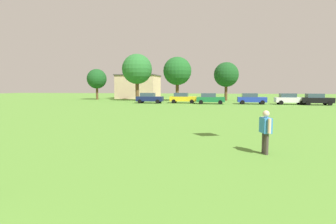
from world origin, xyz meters
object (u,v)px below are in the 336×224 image
object	(u,v)px
adult_bystander	(266,128)
tree_far_right	(226,75)
parked_car_navy_0	(149,98)
parked_car_black_5	(316,99)
tree_left	(137,69)
parked_car_blue_3	(251,99)
tree_far_left	(97,79)
parked_car_yellow_1	(183,98)
parked_car_green_2	(210,98)
parked_car_white_4	(289,99)
tree_right	(177,71)

from	to	relation	value
adult_bystander	tree_far_right	xyz separation A→B (m)	(0.11, 43.57, 3.95)
parked_car_navy_0	parked_car_black_5	xyz separation A→B (m)	(25.21, -0.51, 0.00)
tree_left	parked_car_blue_3	bearing A→B (deg)	-19.55
parked_car_black_5	tree_far_left	size ratio (longest dim) A/B	0.68
adult_bystander	tree_far_right	distance (m)	43.75
parked_car_yellow_1	parked_car_green_2	distance (m)	4.73
parked_car_blue_3	parked_car_white_4	distance (m)	5.58
parked_car_blue_3	tree_left	xyz separation A→B (m)	(-20.20, 7.17, 5.14)
parked_car_blue_3	parked_car_black_5	distance (m)	9.15
parked_car_blue_3	parked_car_navy_0	bearing A→B (deg)	-179.32
adult_bystander	parked_car_navy_0	bearing A→B (deg)	8.36
parked_car_navy_0	parked_car_black_5	size ratio (longest dim) A/B	1.00
adult_bystander	tree_far_right	world-z (taller)	tree_far_right
parked_car_navy_0	adult_bystander	bearing A→B (deg)	-69.11
tree_right	parked_car_white_4	bearing A→B (deg)	-24.20
parked_car_green_2	tree_left	world-z (taller)	tree_left
parked_car_blue_3	tree_far_left	size ratio (longest dim) A/B	0.68
parked_car_green_2	parked_car_black_5	size ratio (longest dim) A/B	1.00
tree_left	tree_right	bearing A→B (deg)	7.67
adult_bystander	parked_car_white_4	distance (m)	34.32
parked_car_white_4	parked_car_navy_0	bearing A→B (deg)	-179.44
parked_car_black_5	tree_far_right	xyz separation A→B (m)	(-12.56, 11.21, 4.13)
parked_car_green_2	parked_car_black_5	world-z (taller)	same
tree_far_right	parked_car_navy_0	bearing A→B (deg)	-139.79
parked_car_navy_0	tree_far_left	bearing A→B (deg)	141.80
parked_car_green_2	parked_car_white_4	xyz separation A→B (m)	(11.83, 0.70, 0.00)
parked_car_blue_3	adult_bystander	bearing A→B (deg)	-96.12
parked_car_yellow_1	parked_car_navy_0	bearing A→B (deg)	-168.70
parked_car_yellow_1	tree_far_left	xyz separation A→B (m)	(-19.17, 9.79, 3.44)
parked_car_blue_3	parked_car_white_4	world-z (taller)	same
parked_car_white_4	parked_car_black_5	world-z (taller)	same
tree_right	tree_far_right	xyz separation A→B (m)	(9.18, 2.31, -0.63)
parked_car_navy_0	tree_left	world-z (taller)	tree_left
adult_bystander	tree_far_right	bearing A→B (deg)	-12.66
adult_bystander	parked_car_navy_0	size ratio (longest dim) A/B	0.40
parked_car_yellow_1	tree_right	distance (m)	8.93
parked_car_green_2	tree_left	bearing A→B (deg)	150.62
parked_car_navy_0	parked_car_yellow_1	xyz separation A→B (m)	(5.37, 1.07, 0.00)
adult_bystander	parked_car_yellow_1	distance (m)	34.70
parked_car_black_5	tree_far_left	world-z (taller)	tree_far_left
parked_car_white_4	tree_left	distance (m)	27.24
parked_car_blue_3	tree_far_left	world-z (taller)	tree_far_left
tree_right	tree_left	bearing A→B (deg)	-172.33
tree_left	adult_bystander	bearing A→B (deg)	-67.51
parked_car_yellow_1	parked_car_blue_3	distance (m)	10.76
parked_car_green_2	parked_car_blue_3	xyz separation A→B (m)	(6.26, 0.68, 0.00)
parked_car_yellow_1	parked_car_green_2	world-z (taller)	same
parked_car_navy_0	tree_right	distance (m)	10.25
tree_left	parked_car_black_5	bearing A→B (deg)	-15.04
tree_left	tree_far_left	bearing A→B (deg)	160.15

